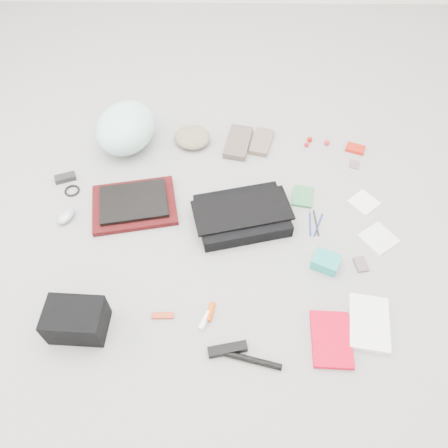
{
  "coord_description": "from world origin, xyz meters",
  "views": [
    {
      "loc": [
        0.02,
        -1.12,
        1.55
      ],
      "look_at": [
        0.0,
        0.0,
        0.05
      ],
      "focal_mm": 35.0,
      "sensor_mm": 36.0,
      "label": 1
    }
  ],
  "objects_px": {
    "bike_helmet": "(126,128)",
    "accordion_wallet": "(326,262)",
    "laptop": "(134,202)",
    "camera_bag": "(76,320)",
    "book_red": "(331,339)",
    "messenger_bag": "(242,216)"
  },
  "relations": [
    {
      "from": "book_red",
      "to": "camera_bag",
      "type": "bearing_deg",
      "value": 179.96
    },
    {
      "from": "laptop",
      "to": "book_red",
      "type": "bearing_deg",
      "value": -48.4
    },
    {
      "from": "messenger_bag",
      "to": "accordion_wallet",
      "type": "bearing_deg",
      "value": -47.48
    },
    {
      "from": "laptop",
      "to": "accordion_wallet",
      "type": "height_order",
      "value": "accordion_wallet"
    },
    {
      "from": "camera_bag",
      "to": "book_red",
      "type": "distance_m",
      "value": 0.94
    },
    {
      "from": "accordion_wallet",
      "to": "book_red",
      "type": "bearing_deg",
      "value": -68.88
    },
    {
      "from": "laptop",
      "to": "camera_bag",
      "type": "height_order",
      "value": "camera_bag"
    },
    {
      "from": "messenger_bag",
      "to": "laptop",
      "type": "distance_m",
      "value": 0.49
    },
    {
      "from": "messenger_bag",
      "to": "accordion_wallet",
      "type": "xyz_separation_m",
      "value": [
        0.34,
        -0.23,
        -0.01
      ]
    },
    {
      "from": "bike_helmet",
      "to": "accordion_wallet",
      "type": "bearing_deg",
      "value": -24.63
    },
    {
      "from": "messenger_bag",
      "to": "book_red",
      "type": "bearing_deg",
      "value": -73.23
    },
    {
      "from": "laptop",
      "to": "book_red",
      "type": "xyz_separation_m",
      "value": [
        0.81,
        -0.62,
        -0.02
      ]
    },
    {
      "from": "bike_helmet",
      "to": "book_red",
      "type": "distance_m",
      "value": 1.38
    },
    {
      "from": "messenger_bag",
      "to": "camera_bag",
      "type": "relative_size",
      "value": 1.86
    },
    {
      "from": "bike_helmet",
      "to": "accordion_wallet",
      "type": "distance_m",
      "value": 1.16
    },
    {
      "from": "laptop",
      "to": "accordion_wallet",
      "type": "bearing_deg",
      "value": -30.68
    },
    {
      "from": "laptop",
      "to": "bike_helmet",
      "type": "height_order",
      "value": "bike_helmet"
    },
    {
      "from": "laptop",
      "to": "book_red",
      "type": "relative_size",
      "value": 1.38
    },
    {
      "from": "camera_bag",
      "to": "laptop",
      "type": "bearing_deg",
      "value": 80.76
    },
    {
      "from": "bike_helmet",
      "to": "accordion_wallet",
      "type": "relative_size",
      "value": 3.31
    },
    {
      "from": "laptop",
      "to": "camera_bag",
      "type": "relative_size",
      "value": 1.44
    },
    {
      "from": "laptop",
      "to": "accordion_wallet",
      "type": "distance_m",
      "value": 0.88
    }
  ]
}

